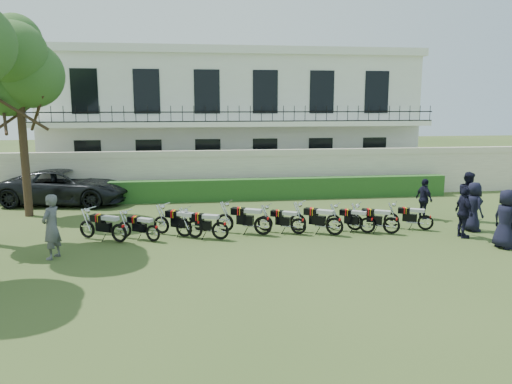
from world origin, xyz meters
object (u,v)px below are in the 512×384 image
Objects in this scene: motorcycle_1 at (153,229)px; motorcycle_8 at (392,221)px; officer_4 at (468,196)px; motorcycle_4 at (263,221)px; officer_5 at (424,199)px; motorcycle_7 at (368,221)px; motorcycle_6 at (335,222)px; inspector at (51,227)px; motorcycle_5 at (299,222)px; officer_0 at (506,219)px; motorcycle_0 at (119,229)px; officer_3 at (473,207)px; motorcycle_3 at (220,226)px; motorcycle_2 at (195,224)px; motorcycle_9 at (426,219)px; tree_west_near at (18,67)px; suv at (65,187)px; officer_2 at (464,213)px.

motorcycle_1 is 0.89× the size of motorcycle_8.
motorcycle_1 is 12.05m from officer_4.
motorcycle_4 is 6.86m from officer_5.
officer_4 reaches higher than motorcycle_7.
inspector reaches higher than motorcycle_6.
motorcycle_6 is (1.20, -0.33, 0.05)m from motorcycle_5.
motorcycle_5 is (1.24, -0.05, -0.07)m from motorcycle_4.
officer_0 is at bearing 175.38° from officer_4.
motorcycle_0 is 8.47m from motorcycle_7.
motorcycle_1 is 0.84× the size of officer_3.
motorcycle_3 is 1.10× the size of motorcycle_5.
motorcycle_2 is 8.24m from motorcycle_9.
motorcycle_2 is (6.58, -4.42, -5.39)m from tree_west_near.
tree_west_near reaches higher than inspector.
motorcycle_3 is 0.32× the size of suv.
motorcycle_3 reaches higher than motorcycle_8.
officer_0 is (9.69, -2.43, 0.44)m from motorcycle_2.
motorcycle_5 is (2.74, 0.32, -0.03)m from motorcycle_3.
officer_5 is at bearing -44.96° from motorcycle_5.
motorcycle_8 is (13.39, -4.81, -5.42)m from tree_west_near.
motorcycle_4 is at bearing 81.98° from officer_2.
motorcycle_8 is (6.81, -0.39, -0.03)m from motorcycle_2.
motorcycle_3 is 3.94m from motorcycle_6.
motorcycle_8 is at bearing -69.78° from motorcycle_4.
officer_5 is (4.22, 1.99, 0.31)m from motorcycle_6.
motorcycle_9 is at bearing -65.13° from motorcycle_4.
motorcycle_3 is at bearing -32.48° from tree_west_near.
officer_0 reaches higher than motorcycle_7.
officer_4 is (4.57, 1.40, 0.52)m from motorcycle_7.
officer_4 is at bearing -57.53° from motorcycle_3.
motorcycle_4 reaches higher than motorcycle_7.
officer_3 is (0.82, 0.80, 0.01)m from officer_2.
officer_5 is (5.42, 1.66, 0.36)m from motorcycle_5.
motorcycle_9 is (7.39, 0.26, -0.04)m from motorcycle_3.
motorcycle_0 is at bearing 111.59° from motorcycle_3.
motorcycle_1 is at bearing 87.05° from officer_2.
motorcycle_3 is 9.86m from officer_4.
inspector is (-5.02, -1.30, 0.48)m from motorcycle_3.
officer_5 is (-0.05, 2.77, -0.06)m from officer_2.
officer_5 is (11.46, 1.87, 0.32)m from motorcycle_0.
motorcycle_5 is 0.94× the size of officer_2.
officer_5 reaches higher than suv.
officer_2 reaches higher than suv.
motorcycle_7 is at bearing 120.74° from motorcycle_9.
motorcycle_2 is at bearing 120.56° from motorcycle_7.
officer_4 reaches higher than motorcycle_5.
motorcycle_3 is at bearing 125.75° from inspector.
motorcycle_7 is at bearing 119.22° from inspector.
motorcycle_7 is 0.93× the size of motorcycle_8.
motorcycle_2 is at bearing 118.26° from motorcycle_5.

